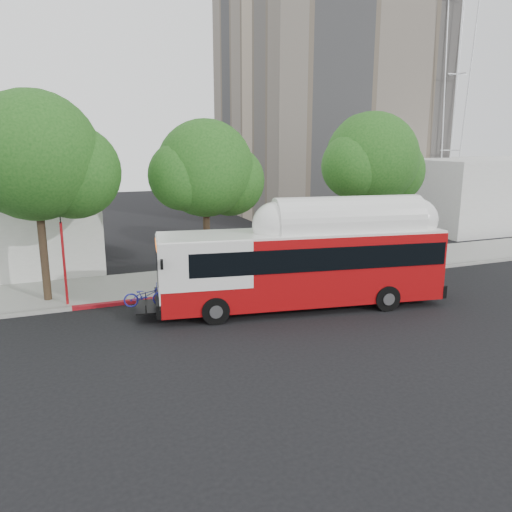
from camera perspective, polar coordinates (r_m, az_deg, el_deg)
The scene contains 11 objects.
ground at distance 22.10m, azimuth 1.36°, elevation -6.76°, with size 120.00×120.00×0.00m, color black.
sidewalk at distance 27.90m, azimuth -3.85°, elevation -2.43°, with size 60.00×5.00×0.15m, color gray.
curb_strip at distance 25.53m, azimuth -2.06°, elevation -3.87°, with size 60.00×0.30×0.15m, color gray.
red_curb_segment at distance 24.73m, azimuth -8.64°, elevation -4.55°, with size 10.00×0.32×0.16m, color maroon.
street_tree_left at distance 24.73m, azimuth -22.84°, elevation 9.99°, with size 6.67×5.80×9.74m.
street_tree_mid at distance 26.36m, azimuth -4.99°, elevation 9.52°, with size 5.75×5.00×8.62m.
street_tree_right at distance 30.60m, azimuth 13.72°, elevation 10.32°, with size 6.21×5.40×9.18m.
apartment_tower at distance 54.87m, azimuth 7.93°, elevation 23.45°, with size 18.00×18.00×37.00m.
horizon_block at distance 52.06m, azimuth 25.82°, elevation 6.72°, with size 20.00×12.00×6.00m, color silver.
transit_bus at distance 22.69m, azimuth 5.50°, elevation -1.27°, with size 13.98×4.73×4.07m.
signal_pole at distance 24.14m, azimuth -21.09°, elevation -0.63°, with size 0.12×0.40×4.19m.
Camera 1 is at (-8.15, -19.15, 7.41)m, focal length 35.00 mm.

